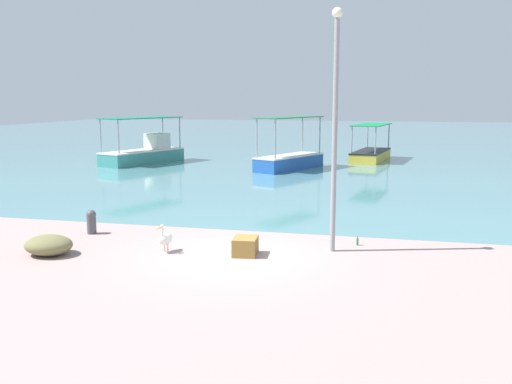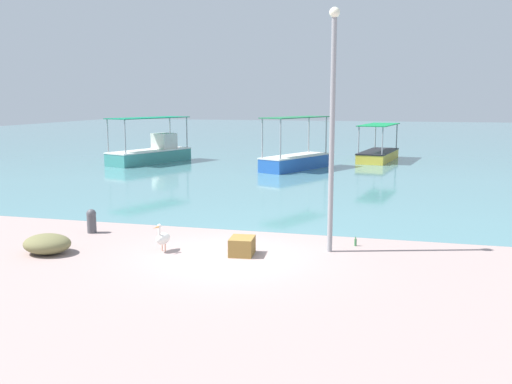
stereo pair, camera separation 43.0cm
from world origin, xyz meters
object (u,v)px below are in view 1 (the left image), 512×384
Objects in this scene: pelican at (165,239)px; net_pile at (49,245)px; mooring_bollard at (91,221)px; fishing_boat_far_right at (289,159)px; lamp_post at (335,119)px; cargo_crate at (245,246)px; fishing_boat_far_left at (145,152)px; glass_bottle at (357,242)px; fishing_boat_near_left at (371,153)px.

pelican is 3.10m from net_pile.
pelican is 3.38m from mooring_bollard.
lamp_post reaches higher than fishing_boat_far_right.
cargo_crate is at bearing 5.91° from pelican.
net_pile is 5.26m from cargo_crate.
fishing_boat_far_left is 23.69m from lamp_post.
pelican is at bearing -174.09° from cargo_crate.
cargo_crate is at bearing -83.41° from fishing_boat_far_right.
net_pile reaches higher than glass_bottle.
glass_bottle is at bearing 21.04° from pelican.
mooring_bollard is (-7.46, 0.30, -3.19)m from lamp_post.
pelican is 2.20m from cargo_crate.
lamp_post is at bearing 14.78° from pelican.
fishing_boat_far_right is at bearing -126.49° from fishing_boat_near_left.
mooring_bollard is at bearing 166.72° from cargo_crate.
fishing_boat_near_left is 26.97m from net_pile.
fishing_boat_near_left is 7.40× the size of cargo_crate.
fishing_boat_far_right is 6.63× the size of pelican.
lamp_post reaches higher than pelican.
fishing_boat_near_left reaches higher than glass_bottle.
glass_bottle is at bearing -88.68° from fishing_boat_near_left.
cargo_crate reaches higher than glass_bottle.
fishing_boat_far_left is at bearing 120.97° from cargo_crate.
net_pile is (-7.34, -2.16, -3.32)m from lamp_post.
lamp_post is at bearing 22.88° from cargo_crate.
fishing_boat_far_left is 22.04m from net_pile.
fishing_boat_far_left is 15.02m from fishing_boat_near_left.
lamp_post is 8.58× the size of mooring_bollard.
fishing_boat_far_left is 23.05m from cargo_crate.
fishing_boat_near_left is at bearing 79.74° from pelican.
glass_bottle is at bearing 20.21° from net_pile.
pelican is 1.04× the size of cargo_crate.
mooring_bollard is 0.58× the size of net_pile.
fishing_boat_near_left is 7.63× the size of mooring_bollard.
fishing_boat_far_right is 17.68m from mooring_bollard.
fishing_boat_far_left is at bearing -160.80° from fishing_boat_near_left.
net_pile is at bearing -87.30° from mooring_bollard.
mooring_bollard is (-7.56, -23.46, -0.11)m from fishing_boat_near_left.
fishing_boat_far_left is at bearing 109.68° from mooring_bollard.
fishing_boat_near_left reaches higher than net_pile.
pelican is 2.98× the size of glass_bottle.
mooring_bollard is at bearing -176.62° from glass_bottle.
mooring_bollard is (-3.05, 1.46, 0.03)m from pelican.
lamp_post is 8.34m from net_pile.
glass_bottle is at bearing -50.81° from fishing_boat_far_left.
fishing_boat_far_right is 7.53m from fishing_boat_near_left.
lamp_post is at bearing 16.39° from net_pile.
lamp_post reaches higher than net_pile.
fishing_boat_far_right is 19.78× the size of glass_bottle.
mooring_bollard is at bearing -107.86° from fishing_boat_near_left.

